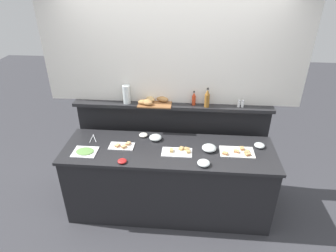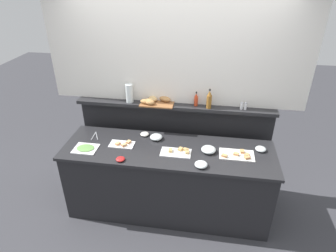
{
  "view_description": "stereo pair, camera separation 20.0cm",
  "coord_description": "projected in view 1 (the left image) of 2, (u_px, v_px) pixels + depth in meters",
  "views": [
    {
      "loc": [
        0.22,
        -2.7,
        2.71
      ],
      "look_at": [
        -0.02,
        0.1,
        1.13
      ],
      "focal_mm": 31.05,
      "sensor_mm": 36.0,
      "label": 1
    },
    {
      "loc": [
        0.42,
        -2.68,
        2.71
      ],
      "look_at": [
        -0.02,
        0.1,
        1.13
      ],
      "focal_mm": 31.05,
      "sensor_mm": 36.0,
      "label": 2
    }
  ],
  "objects": [
    {
      "name": "upper_wall_panel",
      "position": [
        173.0,
        45.0,
        3.25
      ],
      "size": [
        3.02,
        0.08,
        1.37
      ],
      "primitive_type": "cube",
      "color": "white",
      "rests_on": "back_ledge_unit"
    },
    {
      "name": "glass_bowl_extra",
      "position": [
        155.0,
        138.0,
        3.42
      ],
      "size": [
        0.15,
        0.15,
        0.06
      ],
      "color": "silver",
      "rests_on": "buffet_counter"
    },
    {
      "name": "pepper_shaker",
      "position": [
        243.0,
        104.0,
        3.41
      ],
      "size": [
        0.03,
        0.03,
        0.09
      ],
      "color": "white",
      "rests_on": "back_ledge_unit"
    },
    {
      "name": "cold_cuts_platter",
      "position": [
        85.0,
        152.0,
        3.2
      ],
      "size": [
        0.26,
        0.22,
        0.02
      ],
      "color": "white",
      "rests_on": "buffet_counter"
    },
    {
      "name": "serving_tongs",
      "position": [
        93.0,
        138.0,
        3.45
      ],
      "size": [
        0.1,
        0.19,
        0.01
      ],
      "color": "#B7BABF",
      "rests_on": "buffet_counter"
    },
    {
      "name": "condiment_bowl_teal",
      "position": [
        143.0,
        135.0,
        3.49
      ],
      "size": [
        0.1,
        0.1,
        0.04
      ],
      "primitive_type": "ellipsoid",
      "color": "silver",
      "rests_on": "buffet_counter"
    },
    {
      "name": "vinegar_bottle_amber",
      "position": [
        207.0,
        99.0,
        3.39
      ],
      "size": [
        0.06,
        0.06,
        0.24
      ],
      "color": "#8E5B23",
      "rests_on": "back_ledge_unit"
    },
    {
      "name": "glass_bowl_small",
      "position": [
        259.0,
        145.0,
        3.28
      ],
      "size": [
        0.12,
        0.12,
        0.05
      ],
      "color": "silver",
      "rests_on": "buffet_counter"
    },
    {
      "name": "buffet_counter",
      "position": [
        169.0,
        180.0,
        3.47
      ],
      "size": [
        2.38,
        0.73,
        0.89
      ],
      "color": "black",
      "rests_on": "ground_plane"
    },
    {
      "name": "sandwich_platter_rear",
      "position": [
        122.0,
        146.0,
        3.29
      ],
      "size": [
        0.28,
        0.16,
        0.04
      ],
      "color": "white",
      "rests_on": "buffet_counter"
    },
    {
      "name": "sandwich_platter_front",
      "position": [
        178.0,
        152.0,
        3.19
      ],
      "size": [
        0.33,
        0.18,
        0.04
      ],
      "color": "white",
      "rests_on": "buffet_counter"
    },
    {
      "name": "glass_bowl_large",
      "position": [
        204.0,
        163.0,
        2.99
      ],
      "size": [
        0.13,
        0.13,
        0.05
      ],
      "color": "silver",
      "rests_on": "buffet_counter"
    },
    {
      "name": "ground_plane",
      "position": [
        172.0,
        177.0,
        4.21
      ],
      "size": [
        12.0,
        12.0,
        0.0
      ],
      "primitive_type": "plane",
      "color": "#38383D"
    },
    {
      "name": "bread_basket",
      "position": [
        153.0,
        102.0,
        3.49
      ],
      "size": [
        0.41,
        0.26,
        0.08
      ],
      "color": "brown",
      "rests_on": "back_ledge_unit"
    },
    {
      "name": "glass_bowl_medium",
      "position": [
        209.0,
        148.0,
        3.22
      ],
      "size": [
        0.16,
        0.16,
        0.06
      ],
      "color": "silver",
      "rests_on": "buffet_counter"
    },
    {
      "name": "sandwich_platter_side",
      "position": [
        238.0,
        152.0,
        3.19
      ],
      "size": [
        0.37,
        0.22,
        0.04
      ],
      "color": "white",
      "rests_on": "buffet_counter"
    },
    {
      "name": "back_ledge_unit",
      "position": [
        172.0,
        142.0,
        3.84
      ],
      "size": [
        2.42,
        0.22,
        1.23
      ],
      "color": "black",
      "rests_on": "ground_plane"
    },
    {
      "name": "water_carafe",
      "position": [
        127.0,
        94.0,
        3.48
      ],
      "size": [
        0.09,
        0.09,
        0.23
      ],
      "primitive_type": "cylinder",
      "color": "silver",
      "rests_on": "back_ledge_unit"
    },
    {
      "name": "condiment_bowl_dark",
      "position": [
        122.0,
        161.0,
        3.03
      ],
      "size": [
        0.1,
        0.1,
        0.03
      ],
      "primitive_type": "ellipsoid",
      "color": "red",
      "rests_on": "buffet_counter"
    },
    {
      "name": "hot_sauce_bottle",
      "position": [
        194.0,
        99.0,
        3.45
      ],
      "size": [
        0.04,
        0.04,
        0.18
      ],
      "color": "red",
      "rests_on": "back_ledge_unit"
    },
    {
      "name": "salt_shaker",
      "position": [
        239.0,
        104.0,
        3.42
      ],
      "size": [
        0.03,
        0.03,
        0.09
      ],
      "color": "white",
      "rests_on": "back_ledge_unit"
    }
  ]
}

